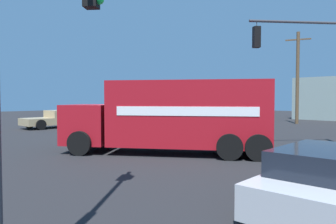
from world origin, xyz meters
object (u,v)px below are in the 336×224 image
(pickup_tan, at_px, (57,118))
(sedan_silver, at_px, (326,180))
(utility_pole, at_px, (298,77))
(delivery_truck, at_px, (173,116))
(traffic_light_primary, at_px, (318,60))
(traffic_light_secondary, at_px, (42,1))

(pickup_tan, height_order, sedan_silver, pickup_tan)
(pickup_tan, relative_size, utility_pole, 0.62)
(pickup_tan, relative_size, sedan_silver, 1.20)
(delivery_truck, relative_size, pickup_tan, 1.62)
(pickup_tan, bearing_deg, traffic_light_primary, 10.78)
(pickup_tan, height_order, utility_pole, utility_pole)
(sedan_silver, bearing_deg, traffic_light_primary, 110.27)
(traffic_light_secondary, bearing_deg, sedan_silver, 63.13)
(pickup_tan, distance_m, utility_pole, 21.50)
(traffic_light_primary, relative_size, pickup_tan, 1.14)
(traffic_light_primary, distance_m, utility_pole, 15.20)
(traffic_light_secondary, distance_m, pickup_tan, 21.96)
(utility_pole, bearing_deg, traffic_light_secondary, -75.10)
(delivery_truck, xyz_separation_m, traffic_light_secondary, (4.58, -7.65, 2.16))
(delivery_truck, distance_m, sedan_silver, 7.63)
(traffic_light_primary, bearing_deg, delivery_truck, -124.26)
(traffic_light_secondary, relative_size, sedan_silver, 1.31)
(traffic_light_primary, bearing_deg, pickup_tan, -169.22)
(traffic_light_primary, height_order, utility_pole, utility_pole)
(traffic_light_primary, relative_size, traffic_light_secondary, 1.04)
(traffic_light_primary, bearing_deg, sedan_silver, -69.73)
(traffic_light_secondary, bearing_deg, utility_pole, 104.90)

